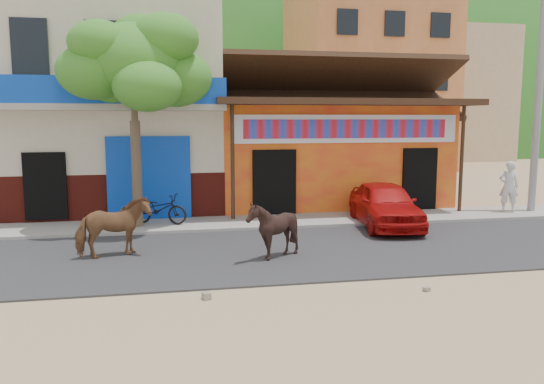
{
  "coord_description": "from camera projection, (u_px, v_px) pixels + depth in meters",
  "views": [
    {
      "loc": [
        -3.67,
        -9.55,
        3.16
      ],
      "look_at": [
        -1.24,
        3.0,
        1.4
      ],
      "focal_mm": 35.0,
      "sensor_mm": 36.0,
      "label": 1
    }
  ],
  "objects": [
    {
      "name": "red_car",
      "position": [
        385.0,
        204.0,
        15.45
      ],
      "size": [
        2.06,
        4.05,
        1.32
      ],
      "primitive_type": "imported",
      "rotation": [
        0.0,
        0.0,
        -0.13
      ],
      "color": "#B20D0C",
      "rests_on": "road"
    },
    {
      "name": "dance_club",
      "position": [
        320.0,
        155.0,
        20.27
      ],
      "size": [
        8.0,
        6.0,
        3.6
      ],
      "primitive_type": "cube",
      "color": "orange",
      "rests_on": "ground"
    },
    {
      "name": "apartment_rear",
      "position": [
        444.0,
        96.0,
        42.29
      ],
      "size": [
        8.0,
        8.0,
        10.0
      ],
      "primitive_type": "cube",
      "color": "tan",
      "rests_on": "ground"
    },
    {
      "name": "cow_tan",
      "position": [
        113.0,
        227.0,
        12.01
      ],
      "size": [
        1.78,
        1.22,
        1.37
      ],
      "primitive_type": "imported",
      "rotation": [
        0.0,
        0.0,
        1.9
      ],
      "color": "brown",
      "rests_on": "road"
    },
    {
      "name": "sidewalk",
      "position": [
        293.0,
        221.0,
        16.24
      ],
      "size": [
        60.0,
        2.0,
        0.12
      ],
      "primitive_type": "cube",
      "color": "gray",
      "rests_on": "ground"
    },
    {
      "name": "pedestrian",
      "position": [
        509.0,
        187.0,
        17.41
      ],
      "size": [
        0.73,
        0.62,
        1.69
      ],
      "primitive_type": "imported",
      "rotation": [
        0.0,
        0.0,
        2.72
      ],
      "color": "silver",
      "rests_on": "sidewalk"
    },
    {
      "name": "road",
      "position": [
        326.0,
        250.0,
        12.84
      ],
      "size": [
        60.0,
        5.0,
        0.04
      ],
      "primitive_type": "cube",
      "color": "#28282B",
      "rests_on": "ground"
    },
    {
      "name": "utility_pole",
      "position": [
        539.0,
        89.0,
        17.23
      ],
      "size": [
        0.24,
        0.24,
        8.0
      ],
      "primitive_type": "cylinder",
      "color": "gray",
      "rests_on": "sidewalk"
    },
    {
      "name": "cow_dark",
      "position": [
        273.0,
        229.0,
        11.89
      ],
      "size": [
        1.37,
        1.26,
        1.33
      ],
      "primitive_type": "imported",
      "rotation": [
        0.0,
        0.0,
        -1.74
      ],
      "color": "black",
      "rests_on": "road"
    },
    {
      "name": "apartment_front",
      "position": [
        365.0,
        75.0,
        34.63
      ],
      "size": [
        9.0,
        9.0,
        12.0
      ],
      "primitive_type": "cube",
      "color": "#CC723F",
      "rests_on": "ground"
    },
    {
      "name": "tree",
      "position": [
        135.0,
        121.0,
        14.76
      ],
      "size": [
        3.0,
        3.0,
        6.0
      ],
      "primitive_type": null,
      "color": "#2D721E",
      "rests_on": "sidewalk"
    },
    {
      "name": "scooter",
      "position": [
        160.0,
        209.0,
        15.47
      ],
      "size": [
        1.78,
        1.23,
        0.89
      ],
      "primitive_type": "imported",
      "rotation": [
        0.0,
        0.0,
        1.15
      ],
      "color": "black",
      "rests_on": "sidewalk"
    },
    {
      "name": "hillside",
      "position": [
        193.0,
        58.0,
        76.86
      ],
      "size": [
        100.0,
        40.0,
        24.0
      ],
      "primitive_type": "ellipsoid",
      "color": "#194C14",
      "rests_on": "ground"
    },
    {
      "name": "ground",
      "position": [
        363.0,
        281.0,
        10.41
      ],
      "size": [
        120.0,
        120.0,
        0.0
      ],
      "primitive_type": "plane",
      "color": "#9E825B",
      "rests_on": "ground"
    },
    {
      "name": "cafe_building",
      "position": [
        116.0,
        109.0,
        18.63
      ],
      "size": [
        7.0,
        6.0,
        7.0
      ],
      "primitive_type": "cube",
      "color": "beige",
      "rests_on": "ground"
    }
  ]
}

